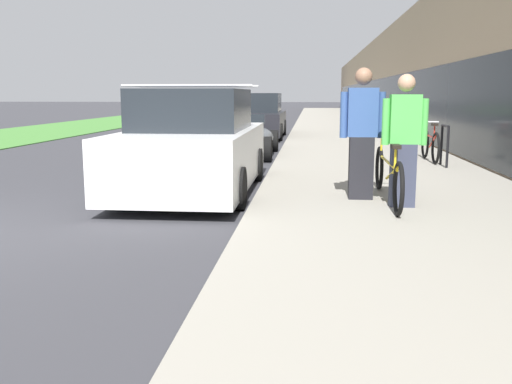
{
  "coord_description": "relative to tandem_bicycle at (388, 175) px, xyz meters",
  "views": [
    {
      "loc": [
        4.62,
        -5.65,
        1.58
      ],
      "look_at": [
        2.88,
        12.27,
        -1.52
      ],
      "focal_mm": 40.0,
      "sensor_mm": 36.0,
      "label": 1
    }
  ],
  "objects": [
    {
      "name": "tandem_bicycle",
      "position": [
        0.0,
        0.0,
        0.0
      ],
      "size": [
        0.52,
        2.64,
        0.84
      ],
      "color": "black",
      "rests_on": "sidewalk_slab"
    },
    {
      "name": "vintage_roadster_curbside",
      "position": [
        -2.89,
        6.67,
        -0.02
      ],
      "size": [
        1.83,
        4.29,
        1.06
      ],
      "color": "#4C5156",
      "rests_on": "ground"
    },
    {
      "name": "parked_sedan_curbside",
      "position": [
        -2.93,
        1.13,
        0.27
      ],
      "size": [
        1.99,
        4.45,
        1.72
      ],
      "color": "white",
      "rests_on": "ground"
    },
    {
      "name": "cruiser_bike_nearest",
      "position": [
        1.55,
        4.93,
        0.0
      ],
      "size": [
        0.52,
        1.81,
        0.85
      ],
      "color": "black",
      "rests_on": "sidewalk_slab"
    },
    {
      "name": "sidewalk_slab",
      "position": [
        0.25,
        18.79,
        -0.42
      ],
      "size": [
        4.22,
        70.0,
        0.12
      ],
      "color": "gray",
      "rests_on": "ground"
    },
    {
      "name": "person_bystander",
      "position": [
        -0.35,
        0.18,
        0.55
      ],
      "size": [
        0.62,
        0.24,
        1.81
      ],
      "color": "black",
      "rests_on": "sidewalk_slab"
    },
    {
      "name": "parked_sedan_far",
      "position": [
        -2.99,
        13.0,
        0.24
      ],
      "size": [
        1.9,
        4.56,
        1.61
      ],
      "color": "black",
      "rests_on": "ground"
    },
    {
      "name": "bike_rack_hoop",
      "position": [
        1.65,
        4.04,
        0.15
      ],
      "size": [
        0.05,
        0.6,
        0.84
      ],
      "color": "black",
      "rests_on": "sidewalk_slab"
    },
    {
      "name": "lawn_strip",
      "position": [
        -12.43,
        22.79,
        -0.47
      ],
      "size": [
        5.09,
        70.0,
        0.03
      ],
      "color": "#478438",
      "rests_on": "ground"
    },
    {
      "name": "person_rider",
      "position": [
        0.14,
        -0.34,
        0.5
      ],
      "size": [
        0.58,
        0.23,
        1.71
      ],
      "color": "#33384C",
      "rests_on": "sidewalk_slab"
    },
    {
      "name": "storefront_facade",
      "position": [
        7.39,
        26.79,
        1.83
      ],
      "size": [
        10.01,
        70.0,
        4.63
      ],
      "color": "tan",
      "rests_on": "ground"
    }
  ]
}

